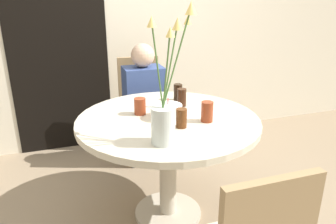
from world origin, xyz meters
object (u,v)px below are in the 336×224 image
(flower_vase, at_px, (166,107))
(drink_glass_1, at_px, (178,92))
(drink_glass_3, at_px, (207,112))
(chair_right_flank, at_px, (141,101))
(birthday_cake, at_px, (168,111))
(side_plate, at_px, (149,103))
(drink_glass_2, at_px, (182,97))
(drink_glass_0, at_px, (140,106))
(person_boy, at_px, (144,109))
(drink_glass_4, at_px, (181,118))

(flower_vase, relative_size, drink_glass_1, 5.91)
(flower_vase, distance_m, drink_glass_3, 0.42)
(chair_right_flank, distance_m, drink_glass_3, 1.16)
(birthday_cake, relative_size, side_plate, 1.01)
(flower_vase, distance_m, drink_glass_2, 0.63)
(drink_glass_0, height_order, drink_glass_2, drink_glass_2)
(side_plate, xyz_separation_m, person_boy, (0.09, 0.51, -0.23))
(side_plate, bearing_deg, drink_glass_0, -119.45)
(drink_glass_0, bearing_deg, birthday_cake, -38.88)
(chair_right_flank, bearing_deg, drink_glass_1, -75.85)
(chair_right_flank, height_order, drink_glass_2, chair_right_flank)
(drink_glass_4, bearing_deg, drink_glass_1, 72.17)
(chair_right_flank, bearing_deg, birthday_cake, -89.90)
(birthday_cake, height_order, flower_vase, flower_vase)
(drink_glass_2, bearing_deg, person_boy, 100.19)
(drink_glass_1, height_order, drink_glass_2, drink_glass_2)
(person_boy, bearing_deg, flower_vase, -98.73)
(birthday_cake, distance_m, drink_glass_3, 0.25)
(person_boy, bearing_deg, birthday_cake, -93.49)
(side_plate, height_order, drink_glass_0, drink_glass_0)
(drink_glass_1, xyz_separation_m, person_boy, (-0.13, 0.51, -0.29))
(chair_right_flank, relative_size, drink_glass_0, 8.62)
(side_plate, height_order, person_boy, person_boy)
(chair_right_flank, xyz_separation_m, drink_glass_3, (0.15, -1.12, 0.27))
(flower_vase, relative_size, person_boy, 0.66)
(drink_glass_2, xyz_separation_m, person_boy, (-0.11, 0.64, -0.29))
(drink_glass_4, distance_m, person_boy, 1.04)
(side_plate, relative_size, drink_glass_3, 1.41)
(drink_glass_2, distance_m, person_boy, 0.71)
(side_plate, relative_size, drink_glass_4, 1.55)
(person_boy, bearing_deg, drink_glass_1, -75.19)
(drink_glass_4, bearing_deg, chair_right_flank, 88.25)
(chair_right_flank, height_order, person_boy, person_boy)
(chair_right_flank, bearing_deg, drink_glass_3, -78.87)
(chair_right_flank, relative_size, drink_glass_3, 7.35)
(side_plate, bearing_deg, drink_glass_2, -30.72)
(chair_right_flank, distance_m, drink_glass_2, 0.85)
(chair_right_flank, xyz_separation_m, birthday_cake, (-0.06, -0.99, 0.25))
(drink_glass_3, bearing_deg, drink_glass_1, 93.05)
(drink_glass_0, bearing_deg, chair_right_flank, 76.09)
(drink_glass_2, height_order, drink_glass_4, drink_glass_2)
(flower_vase, bearing_deg, drink_glass_3, 31.87)
(chair_right_flank, xyz_separation_m, drink_glass_1, (0.12, -0.67, 0.27))
(drink_glass_0, bearing_deg, side_plate, 60.55)
(birthday_cake, height_order, drink_glass_2, birthday_cake)
(chair_right_flank, distance_m, drink_glass_1, 0.73)
(chair_right_flank, bearing_deg, drink_glass_4, -88.14)
(drink_glass_1, bearing_deg, drink_glass_2, -98.46)
(drink_glass_4, bearing_deg, birthday_cake, 98.42)
(drink_glass_1, relative_size, person_boy, 0.11)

